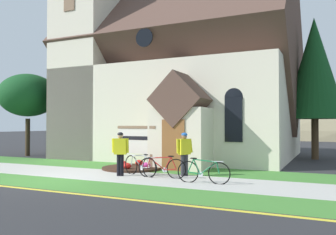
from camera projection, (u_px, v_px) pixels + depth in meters
name	position (u px, v px, depth m)	size (l,w,h in m)	color
ground	(113.00, 167.00, 15.44)	(140.00, 140.00, 0.00)	#2B2B2D
sidewalk_slab	(96.00, 174.00, 13.25)	(32.00, 2.58, 0.01)	#B7B5AD
grass_verge	(54.00, 183.00, 11.25)	(32.00, 1.84, 0.01)	#427F33
church_lawn	(131.00, 167.00, 15.55)	(24.00, 2.50, 0.01)	#427F33
curb_paint_stripe	(28.00, 189.00, 10.28)	(28.00, 0.16, 0.01)	yellow
church_building	(178.00, 77.00, 21.34)	(12.88, 12.26, 12.80)	beige
church_sign	(137.00, 141.00, 15.18)	(1.97, 0.27, 1.84)	#7F6047
flower_bed	(132.00, 167.00, 14.80)	(2.52, 2.52, 0.34)	#382319
bicycle_white	(203.00, 172.00, 11.23)	(1.75, 0.14, 0.84)	black
bicycle_black	(140.00, 165.00, 12.90)	(1.69, 0.70, 0.84)	black
bicycle_orange	(162.00, 167.00, 12.38)	(1.79, 0.21, 0.82)	black
cyclist_in_yellow_jersey	(184.00, 151.00, 12.87)	(0.44, 0.60, 1.59)	#2D2D33
cyclist_in_white_jersey	(120.00, 151.00, 12.84)	(0.63, 0.35, 1.61)	black
roadside_conifer	(314.00, 68.00, 19.11)	(3.18, 3.18, 7.77)	#4C3823
yard_deciduous_tree	(28.00, 95.00, 21.15)	(3.47, 3.47, 4.95)	#3D2D1E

